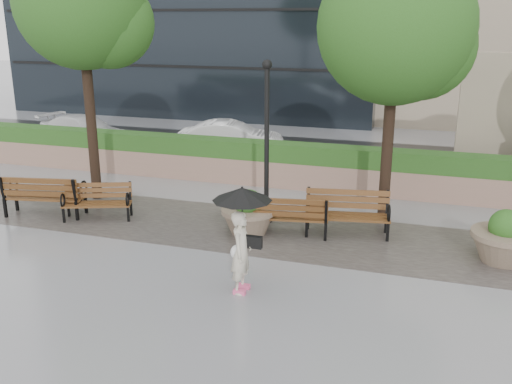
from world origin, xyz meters
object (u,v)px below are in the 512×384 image
(bench_0, at_px, (46,204))
(planter_right, at_px, (504,242))
(car_right, at_px, (231,139))
(planter_left, at_px, (249,217))
(car_left, at_px, (84,131))
(bench_1, at_px, (98,209))
(bench_2, at_px, (289,224))
(pedestrian, at_px, (242,230))
(bench_3, at_px, (347,223))
(lamppost, at_px, (267,154))

(bench_0, bearing_deg, planter_right, 171.17)
(bench_0, bearing_deg, car_right, -116.95)
(planter_left, bearing_deg, planter_right, 0.68)
(bench_0, distance_m, car_left, 8.87)
(bench_0, height_order, bench_1, bench_0)
(car_left, relative_size, car_right, 1.05)
(bench_2, xyz_separation_m, pedestrian, (-0.10, -3.08, 0.95))
(bench_1, relative_size, bench_3, 0.88)
(bench_1, xyz_separation_m, bench_3, (6.31, 0.84, 0.04))
(bench_3, relative_size, car_left, 0.50)
(bench_0, height_order, bench_3, bench_0)
(pedestrian, bearing_deg, planter_right, -58.34)
(planter_left, distance_m, car_right, 8.27)
(planter_right, bearing_deg, planter_left, -179.32)
(bench_0, height_order, lamppost, lamppost)
(car_right, bearing_deg, bench_2, -163.63)
(planter_right, bearing_deg, pedestrian, -148.41)
(bench_0, distance_m, bench_3, 7.85)
(lamppost, distance_m, car_right, 7.61)
(bench_3, bearing_deg, bench_1, 177.78)
(car_left, bearing_deg, lamppost, -111.69)
(bench_3, bearing_deg, pedestrian, -121.75)
(car_right, bearing_deg, lamppost, -166.07)
(pedestrian, bearing_deg, bench_0, 68.60)
(bench_0, relative_size, car_left, 0.52)
(lamppost, xyz_separation_m, car_right, (-3.43, 6.69, -1.14))
(bench_3, bearing_deg, bench_0, 177.66)
(pedestrian, bearing_deg, car_right, 21.46)
(lamppost, relative_size, pedestrian, 1.99)
(bench_0, relative_size, bench_1, 1.18)
(planter_right, bearing_deg, bench_2, 178.76)
(bench_3, xyz_separation_m, car_right, (-5.53, 6.98, 0.34))
(planter_left, relative_size, lamppost, 0.32)
(bench_1, height_order, planter_right, planter_right)
(planter_left, xyz_separation_m, pedestrian, (0.85, -2.91, 0.81))
(bench_0, distance_m, planter_left, 5.52)
(planter_left, relative_size, pedestrian, 0.64)
(planter_left, xyz_separation_m, planter_right, (5.70, 0.07, 0.03))
(bench_1, relative_size, planter_left, 1.39)
(planter_right, height_order, pedestrian, pedestrian)
(bench_1, xyz_separation_m, bench_2, (4.99, 0.40, 0.02))
(car_left, bearing_deg, planter_right, -103.61)
(bench_0, distance_m, bench_2, 6.49)
(lamppost, bearing_deg, car_right, 117.15)
(bench_0, relative_size, car_right, 0.55)
(bench_1, bearing_deg, bench_0, 166.11)
(planter_left, height_order, planter_right, planter_right)
(planter_left, distance_m, lamppost, 1.64)
(bench_0, bearing_deg, lamppost, -178.26)
(planter_right, distance_m, pedestrian, 5.75)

